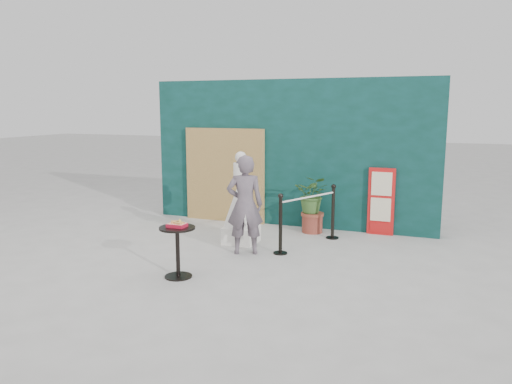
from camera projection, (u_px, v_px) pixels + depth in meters
ground at (228, 268)px, 7.66m from camera, size 60.00×60.00×0.00m
back_wall at (290, 153)px, 10.29m from camera, size 6.00×0.30×3.00m
bamboo_fence at (225, 175)px, 10.69m from camera, size 1.80×0.08×2.00m
woman at (245, 205)px, 8.31m from camera, size 0.72×0.61×1.67m
menu_board at (381, 202)px, 9.58m from camera, size 0.50×0.07×1.30m
statue at (241, 206)px, 8.99m from camera, size 0.65×0.65×1.67m
cafe_table at (178, 244)px, 7.19m from camera, size 0.52×0.52×0.75m
food_basket at (177, 224)px, 7.14m from camera, size 0.26×0.19×0.11m
planter at (313, 200)px, 9.75m from camera, size 0.66×0.58×1.13m
stanchion_barrier at (308, 218)px, 8.84m from camera, size 0.84×1.54×1.03m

